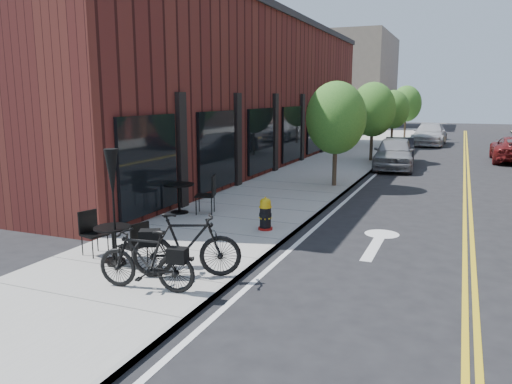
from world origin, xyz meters
The scene contains 17 objects.
ground centered at (0.00, 0.00, 0.00)m, with size 120.00×120.00×0.00m, color black.
sidewalk_near centered at (-2.00, 10.00, 0.06)m, with size 4.00×70.00×0.12m, color #9E9B93.
building_near centered at (-6.50, 14.00, 3.50)m, with size 5.00×28.00×7.00m, color #4C1B18.
bg_building_left centered at (-8.00, 48.00, 5.00)m, with size 8.00×14.00×10.00m, color #726656.
tree_near_a centered at (-0.60, 9.00, 2.60)m, with size 2.20×2.20×3.81m.
tree_near_b centered at (-0.60, 17.00, 2.71)m, with size 2.30×2.30×3.98m.
tree_near_c centered at (-0.60, 25.00, 2.53)m, with size 2.10×2.10×3.67m.
tree_near_d centered at (-0.60, 33.00, 2.79)m, with size 2.40×2.40×4.11m.
fire_hydrant centered at (-0.69, 2.18, 0.51)m, with size 0.45×0.45×0.83m.
bicycle_left centered at (-1.14, -2.26, 0.66)m, with size 0.50×1.78×1.07m, color black.
bicycle_right centered at (-0.82, -1.45, 0.72)m, with size 0.56×2.00×1.20m, color black.
bistro_set_b centered at (-2.63, -1.23, 0.58)m, with size 1.75×0.91×0.92m.
bistro_set_c centered at (-3.60, 2.92, 0.67)m, with size 2.07×1.10×1.09m.
patio_umbrella centered at (-2.45, -1.38, 1.76)m, with size 0.37×0.37×2.28m.
parked_car_a centered at (0.80, 15.08, 0.76)m, with size 1.79×4.45×1.52m, color gray.
parked_car_b centered at (0.80, 17.08, 0.65)m, with size 1.38×3.97×1.31m, color black.
parked_car_c centered at (1.60, 28.19, 0.75)m, with size 2.11×5.19×1.51m, color #BABBC0.
Camera 1 is at (3.66, -9.03, 3.38)m, focal length 35.00 mm.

